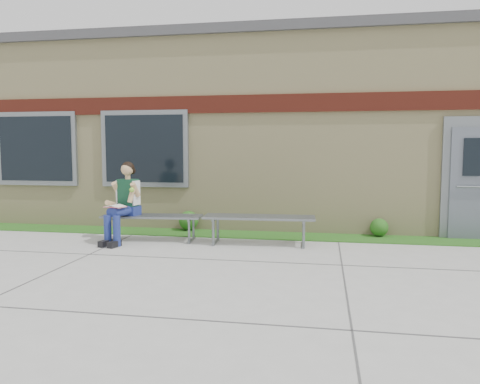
# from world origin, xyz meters

# --- Properties ---
(ground) EXTENTS (80.00, 80.00, 0.00)m
(ground) POSITION_xyz_m (0.00, 0.00, 0.00)
(ground) COLOR #9E9E99
(ground) RESTS_ON ground
(grass_strip) EXTENTS (16.00, 0.80, 0.02)m
(grass_strip) POSITION_xyz_m (0.00, 2.60, 0.01)
(grass_strip) COLOR #285115
(grass_strip) RESTS_ON ground
(school_building) EXTENTS (16.20, 6.22, 4.20)m
(school_building) POSITION_xyz_m (-0.00, 5.99, 2.10)
(school_building) COLOR beige
(school_building) RESTS_ON ground
(bench_left) EXTENTS (1.87, 0.66, 0.48)m
(bench_left) POSITION_xyz_m (-2.41, 1.77, 0.37)
(bench_left) COLOR slate
(bench_left) RESTS_ON ground
(bench_right) EXTENTS (1.99, 0.63, 0.51)m
(bench_right) POSITION_xyz_m (-0.41, 1.77, 0.39)
(bench_right) COLOR slate
(bench_right) RESTS_ON ground
(girl) EXTENTS (0.55, 0.94, 1.47)m
(girl) POSITION_xyz_m (-2.86, 1.55, 0.76)
(girl) COLOR navy
(girl) RESTS_ON ground
(shrub_mid) EXTENTS (0.40, 0.40, 0.40)m
(shrub_mid) POSITION_xyz_m (-2.03, 2.85, 0.22)
(shrub_mid) COLOR #285115
(shrub_mid) RESTS_ON grass_strip
(shrub_east) EXTENTS (0.34, 0.34, 0.34)m
(shrub_east) POSITION_xyz_m (1.78, 2.85, 0.19)
(shrub_east) COLOR #285115
(shrub_east) RESTS_ON grass_strip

